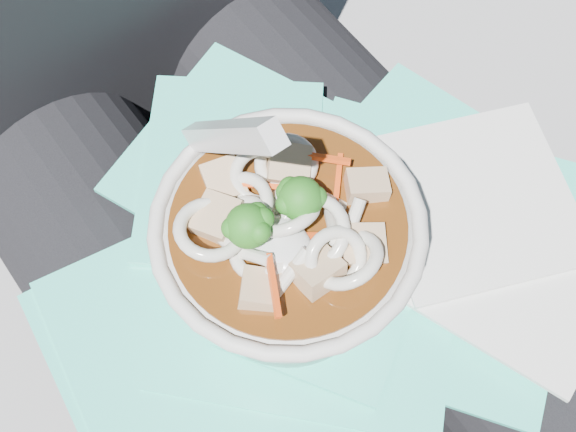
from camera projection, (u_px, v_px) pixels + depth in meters
stone_ledge at (231, 299)px, 0.92m from camera, size 1.05×0.60×0.42m
lap at (320, 312)px, 0.61m from camera, size 0.35×0.48×0.16m
person_body at (248, 206)px, 0.61m from camera, size 0.34×0.94×0.97m
plastic_bag at (305, 258)px, 0.53m from camera, size 0.39×0.36×0.02m
napkins at (500, 239)px, 0.52m from camera, size 0.17×0.22×0.01m
udon_bowl at (287, 248)px, 0.46m from camera, size 0.19×0.19×0.20m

